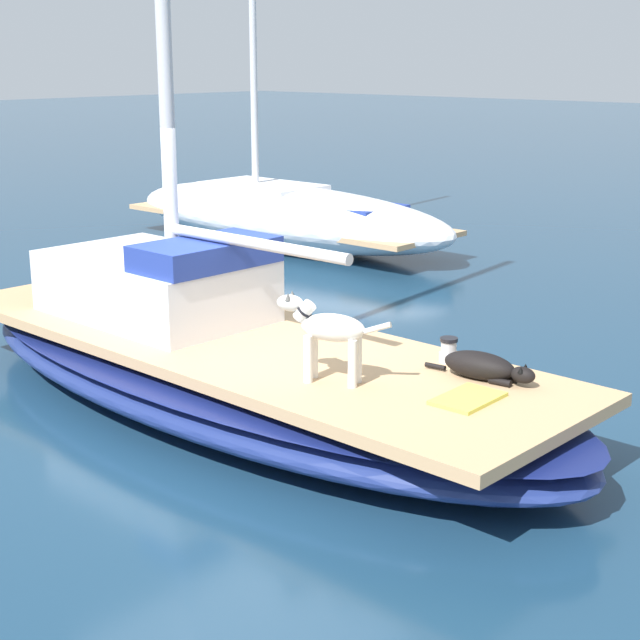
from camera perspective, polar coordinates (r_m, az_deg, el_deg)
The scene contains 8 objects.
ground_plane at distance 9.06m, azimuth -4.74°, elevation -5.06°, with size 120.00×120.00×0.00m, color navy.
sailboat_main at distance 8.95m, azimuth -4.79°, elevation -3.05°, with size 2.66×7.29×0.66m.
cabin_house at distance 9.60m, azimuth -9.38°, elevation 2.21°, with size 1.45×2.25×0.84m.
dog_black at distance 7.78m, azimuth 9.58°, elevation -2.72°, with size 0.33×0.95×0.22m.
dog_white at distance 7.53m, azimuth 0.43°, elevation -0.59°, with size 0.43×0.90×0.70m.
deck_winch at distance 8.18m, azimuth 7.56°, elevation -1.79°, with size 0.16×0.16×0.21m.
deck_towel at distance 7.33m, azimuth 8.67°, elevation -4.58°, with size 0.56×0.36×0.03m, color #D8D14C.
moored_boat_starboard_side at distance 16.66m, azimuth -2.07°, elevation 6.29°, with size 2.27×6.91×7.87m.
Camera 1 is at (-5.83, -6.19, 3.14)m, focal length 54.49 mm.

